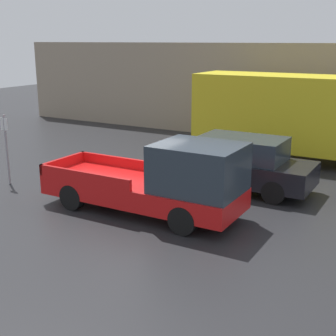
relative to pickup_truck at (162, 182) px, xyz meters
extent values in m
plane|color=#232326|center=(-1.44, 0.73, -0.97)|extent=(60.00, 60.00, 0.00)
cube|color=gray|center=(-1.44, 11.01, 1.27)|extent=(28.00, 0.15, 4.49)
cube|color=red|center=(-0.68, 0.00, -0.36)|extent=(5.68, 1.91, 0.56)
cube|color=#28333D|center=(1.08, 0.00, 0.53)|extent=(2.16, 1.79, 1.22)
cube|color=red|center=(-1.96, 0.90, 0.07)|extent=(3.12, 0.10, 0.31)
cube|color=red|center=(-1.96, -0.90, 0.07)|extent=(3.12, 0.10, 0.31)
cube|color=red|center=(-3.47, 0.00, 0.07)|extent=(0.10, 1.91, 0.31)
cylinder|color=black|center=(1.08, 0.84, -0.60)|extent=(0.73, 0.26, 0.73)
cylinder|color=black|center=(1.08, -0.84, -0.60)|extent=(0.73, 0.26, 0.73)
cylinder|color=black|center=(-2.45, 0.84, -0.60)|extent=(0.73, 0.26, 0.73)
cylinder|color=black|center=(-2.45, -0.84, -0.60)|extent=(0.73, 0.26, 0.73)
cube|color=black|center=(0.83, 3.28, -0.33)|extent=(4.78, 1.89, 0.70)
cube|color=#28333D|center=(0.97, 3.28, 0.38)|extent=(2.63, 1.66, 0.71)
cylinder|color=black|center=(2.31, 4.12, -0.62)|extent=(0.70, 0.22, 0.70)
cylinder|color=black|center=(2.31, 2.43, -0.62)|extent=(0.70, 0.22, 0.70)
cylinder|color=black|center=(-0.65, 4.12, -0.62)|extent=(0.70, 0.22, 0.70)
cylinder|color=black|center=(-0.65, 2.43, -0.62)|extent=(0.70, 0.22, 0.70)
cube|color=gold|center=(0.37, 7.83, 0.93)|extent=(5.86, 2.34, 2.84)
cylinder|color=black|center=(-0.82, 8.87, -0.47)|extent=(1.00, 0.30, 1.00)
cylinder|color=black|center=(-0.82, 6.79, -0.47)|extent=(1.00, 0.30, 1.00)
cylinder|color=gray|center=(-5.89, -0.01, 0.18)|extent=(0.07, 0.07, 2.31)
cube|color=silver|center=(-5.89, -0.03, 1.04)|extent=(0.30, 0.02, 0.40)
camera|label=1|loc=(6.08, -10.26, 3.66)|focal=50.00mm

